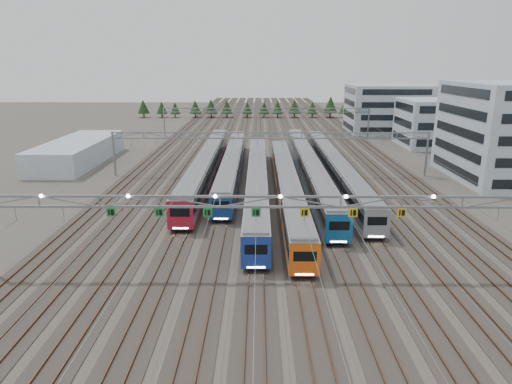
{
  "coord_description": "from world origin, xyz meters",
  "views": [
    {
      "loc": [
        -2.0,
        -40.27,
        19.65
      ],
      "look_at": [
        -2.36,
        16.71,
        3.5
      ],
      "focal_mm": 32.0,
      "sensor_mm": 36.0,
      "label": 1
    }
  ],
  "objects_px": {
    "depot_bldg_south": "(511,132)",
    "train_c": "(257,179)",
    "gantry_far": "(266,114)",
    "west_shed": "(78,151)",
    "train_b": "(233,163)",
    "gantry_mid": "(270,141)",
    "train_a": "(207,164)",
    "train_f": "(334,166)",
    "train_d": "(287,183)",
    "depot_bldg_mid": "(431,123)",
    "depot_bldg_north": "(387,109)",
    "train_e": "(308,165)",
    "gantry_near": "(280,204)"
  },
  "relations": [
    {
      "from": "train_b",
      "to": "gantry_near",
      "type": "distance_m",
      "value": 41.65
    },
    {
      "from": "gantry_near",
      "to": "train_d",
      "type": "bearing_deg",
      "value": 85.02
    },
    {
      "from": "train_c",
      "to": "depot_bldg_south",
      "type": "relative_size",
      "value": 2.65
    },
    {
      "from": "train_c",
      "to": "gantry_far",
      "type": "height_order",
      "value": "gantry_far"
    },
    {
      "from": "train_d",
      "to": "gantry_near",
      "type": "xyz_separation_m",
      "value": [
        -2.3,
        -26.39,
        4.93
      ]
    },
    {
      "from": "train_a",
      "to": "west_shed",
      "type": "xyz_separation_m",
      "value": [
        -27.69,
        11.92,
        -0.07
      ]
    },
    {
      "from": "train_f",
      "to": "west_shed",
      "type": "xyz_separation_m",
      "value": [
        -50.19,
        13.47,
        0.05
      ]
    },
    {
      "from": "gantry_far",
      "to": "depot_bldg_north",
      "type": "bearing_deg",
      "value": 14.56
    },
    {
      "from": "train_e",
      "to": "gantry_far",
      "type": "xyz_separation_m",
      "value": [
        -6.75,
        46.44,
        4.17
      ]
    },
    {
      "from": "train_b",
      "to": "gantry_mid",
      "type": "bearing_deg",
      "value": -5.86
    },
    {
      "from": "train_f",
      "to": "gantry_mid",
      "type": "xyz_separation_m",
      "value": [
        -11.25,
        2.18,
        4.18
      ]
    },
    {
      "from": "depot_bldg_north",
      "to": "gantry_far",
      "type": "bearing_deg",
      "value": -165.44
    },
    {
      "from": "train_c",
      "to": "west_shed",
      "type": "bearing_deg",
      "value": 148.47
    },
    {
      "from": "depot_bldg_north",
      "to": "train_e",
      "type": "bearing_deg",
      "value": -117.14
    },
    {
      "from": "train_b",
      "to": "gantry_mid",
      "type": "height_order",
      "value": "gantry_mid"
    },
    {
      "from": "gantry_far",
      "to": "gantry_mid",
      "type": "bearing_deg",
      "value": -90.0
    },
    {
      "from": "train_a",
      "to": "gantry_mid",
      "type": "relative_size",
      "value": 1.03
    },
    {
      "from": "gantry_far",
      "to": "depot_bldg_mid",
      "type": "height_order",
      "value": "depot_bldg_mid"
    },
    {
      "from": "gantry_mid",
      "to": "gantry_near",
      "type": "bearing_deg",
      "value": -90.07
    },
    {
      "from": "train_a",
      "to": "train_f",
      "type": "height_order",
      "value": "train_a"
    },
    {
      "from": "train_e",
      "to": "train_a",
      "type": "bearing_deg",
      "value": 177.43
    },
    {
      "from": "train_d",
      "to": "gantry_far",
      "type": "height_order",
      "value": "gantry_far"
    },
    {
      "from": "depot_bldg_south",
      "to": "train_c",
      "type": "bearing_deg",
      "value": -167.84
    },
    {
      "from": "train_d",
      "to": "train_f",
      "type": "distance_m",
      "value": 14.65
    },
    {
      "from": "train_a",
      "to": "train_b",
      "type": "bearing_deg",
      "value": 16.41
    },
    {
      "from": "train_a",
      "to": "gantry_near",
      "type": "xyz_separation_m",
      "value": [
        11.2,
        -39.49,
        4.77
      ]
    },
    {
      "from": "gantry_mid",
      "to": "train_f",
      "type": "bearing_deg",
      "value": -10.96
    },
    {
      "from": "gantry_mid",
      "to": "gantry_far",
      "type": "relative_size",
      "value": 1.0
    },
    {
      "from": "train_e",
      "to": "train_f",
      "type": "height_order",
      "value": "train_e"
    },
    {
      "from": "gantry_mid",
      "to": "train_c",
      "type": "bearing_deg",
      "value": -101.34
    },
    {
      "from": "train_a",
      "to": "gantry_mid",
      "type": "height_order",
      "value": "gantry_mid"
    },
    {
      "from": "train_c",
      "to": "depot_bldg_mid",
      "type": "height_order",
      "value": "depot_bldg_mid"
    },
    {
      "from": "gantry_far",
      "to": "west_shed",
      "type": "bearing_deg",
      "value": -139.12
    },
    {
      "from": "train_d",
      "to": "gantry_near",
      "type": "height_order",
      "value": "gantry_near"
    },
    {
      "from": "gantry_far",
      "to": "depot_bldg_north",
      "type": "distance_m",
      "value": 36.42
    },
    {
      "from": "gantry_mid",
      "to": "west_shed",
      "type": "distance_m",
      "value": 40.76
    },
    {
      "from": "train_a",
      "to": "train_f",
      "type": "bearing_deg",
      "value": -3.93
    },
    {
      "from": "gantry_far",
      "to": "depot_bldg_south",
      "type": "height_order",
      "value": "depot_bldg_south"
    },
    {
      "from": "train_a",
      "to": "depot_bldg_mid",
      "type": "bearing_deg",
      "value": 31.71
    },
    {
      "from": "train_b",
      "to": "train_e",
      "type": "relative_size",
      "value": 0.83
    },
    {
      "from": "depot_bldg_north",
      "to": "depot_bldg_south",
      "type": "bearing_deg",
      "value": -83.84
    },
    {
      "from": "train_c",
      "to": "gantry_mid",
      "type": "distance_m",
      "value": 12.19
    },
    {
      "from": "train_c",
      "to": "train_e",
      "type": "relative_size",
      "value": 0.9
    },
    {
      "from": "gantry_far",
      "to": "train_a",
      "type": "bearing_deg",
      "value": -103.85
    },
    {
      "from": "gantry_far",
      "to": "west_shed",
      "type": "distance_m",
      "value": 51.67
    },
    {
      "from": "train_d",
      "to": "west_shed",
      "type": "distance_m",
      "value": 48.2
    },
    {
      "from": "depot_bldg_south",
      "to": "train_d",
      "type": "bearing_deg",
      "value": -163.06
    },
    {
      "from": "train_e",
      "to": "train_b",
      "type": "bearing_deg",
      "value": 171.02
    },
    {
      "from": "gantry_near",
      "to": "train_f",
      "type": "bearing_deg",
      "value": 73.42
    },
    {
      "from": "gantry_mid",
      "to": "depot_bldg_mid",
      "type": "height_order",
      "value": "depot_bldg_mid"
    }
  ]
}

